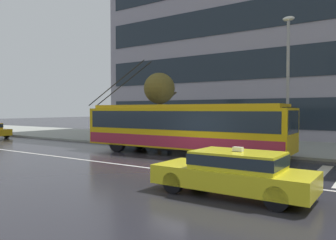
{
  "coord_description": "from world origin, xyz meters",
  "views": [
    {
      "loc": [
        7.38,
        -12.05,
        2.44
      ],
      "look_at": [
        -2.75,
        3.01,
        1.87
      ],
      "focal_mm": 34.96,
      "sensor_mm": 36.0,
      "label": 1
    }
  ],
  "objects_px": {
    "trolleybus": "(182,127)",
    "street_lamp": "(288,74)",
    "bus_shelter": "(184,115)",
    "pedestrian_approaching_curb": "(140,129)",
    "street_tree_bare": "(159,89)",
    "pedestrian_at_shelter": "(169,130)",
    "taxi_oncoming_near": "(234,171)"
  },
  "relations": [
    {
      "from": "pedestrian_at_shelter",
      "to": "pedestrian_approaching_curb",
      "type": "bearing_deg",
      "value": 179.5
    },
    {
      "from": "taxi_oncoming_near",
      "to": "pedestrian_approaching_curb",
      "type": "xyz_separation_m",
      "value": [
        -10.23,
        8.51,
        0.42
      ]
    },
    {
      "from": "bus_shelter",
      "to": "trolleybus",
      "type": "bearing_deg",
      "value": -60.62
    },
    {
      "from": "street_lamp",
      "to": "pedestrian_approaching_curb",
      "type": "bearing_deg",
      "value": -177.56
    },
    {
      "from": "pedestrian_approaching_curb",
      "to": "street_tree_bare",
      "type": "bearing_deg",
      "value": 65.4
    },
    {
      "from": "taxi_oncoming_near",
      "to": "pedestrian_at_shelter",
      "type": "height_order",
      "value": "pedestrian_at_shelter"
    },
    {
      "from": "trolleybus",
      "to": "street_lamp",
      "type": "bearing_deg",
      "value": 26.15
    },
    {
      "from": "taxi_oncoming_near",
      "to": "street_tree_bare",
      "type": "bearing_deg",
      "value": 134.31
    },
    {
      "from": "pedestrian_at_shelter",
      "to": "trolleybus",
      "type": "bearing_deg",
      "value": -42.52
    },
    {
      "from": "trolleybus",
      "to": "street_lamp",
      "type": "relative_size",
      "value": 1.77
    },
    {
      "from": "bus_shelter",
      "to": "pedestrian_approaching_curb",
      "type": "xyz_separation_m",
      "value": [
        -2.75,
        -1.18,
        -0.94
      ]
    },
    {
      "from": "pedestrian_at_shelter",
      "to": "pedestrian_approaching_curb",
      "type": "xyz_separation_m",
      "value": [
        -2.37,
        0.02,
        -0.01
      ]
    },
    {
      "from": "bus_shelter",
      "to": "street_lamp",
      "type": "distance_m",
      "value": 7.15
    },
    {
      "from": "taxi_oncoming_near",
      "to": "pedestrian_at_shelter",
      "type": "distance_m",
      "value": 11.58
    },
    {
      "from": "pedestrian_approaching_curb",
      "to": "street_tree_bare",
      "type": "distance_m",
      "value": 3.11
    },
    {
      "from": "trolleybus",
      "to": "pedestrian_approaching_curb",
      "type": "bearing_deg",
      "value": 156.04
    },
    {
      "from": "pedestrian_at_shelter",
      "to": "street_tree_bare",
      "type": "distance_m",
      "value": 3.52
    },
    {
      "from": "taxi_oncoming_near",
      "to": "bus_shelter",
      "type": "relative_size",
      "value": 1.29
    },
    {
      "from": "trolleybus",
      "to": "pedestrian_approaching_curb",
      "type": "relative_size",
      "value": 7.55
    },
    {
      "from": "bus_shelter",
      "to": "pedestrian_at_shelter",
      "type": "distance_m",
      "value": 1.56
    },
    {
      "from": "pedestrian_approaching_curb",
      "to": "street_tree_bare",
      "type": "xyz_separation_m",
      "value": [
        0.61,
        1.34,
        2.74
      ]
    },
    {
      "from": "street_lamp",
      "to": "bus_shelter",
      "type": "bearing_deg",
      "value": 173.48
    },
    {
      "from": "trolleybus",
      "to": "street_lamp",
      "type": "xyz_separation_m",
      "value": [
        4.94,
        2.43,
        2.82
      ]
    },
    {
      "from": "trolleybus",
      "to": "bus_shelter",
      "type": "height_order",
      "value": "trolleybus"
    },
    {
      "from": "trolleybus",
      "to": "pedestrian_at_shelter",
      "type": "height_order",
      "value": "trolleybus"
    },
    {
      "from": "pedestrian_at_shelter",
      "to": "street_lamp",
      "type": "distance_m",
      "value": 7.82
    },
    {
      "from": "trolleybus",
      "to": "street_tree_bare",
      "type": "distance_m",
      "value": 5.69
    },
    {
      "from": "pedestrian_at_shelter",
      "to": "street_tree_bare",
      "type": "bearing_deg",
      "value": 142.19
    },
    {
      "from": "street_tree_bare",
      "to": "trolleybus",
      "type": "bearing_deg",
      "value": -40.5
    },
    {
      "from": "bus_shelter",
      "to": "street_tree_bare",
      "type": "distance_m",
      "value": 2.8
    },
    {
      "from": "bus_shelter",
      "to": "street_tree_bare",
      "type": "height_order",
      "value": "street_tree_bare"
    },
    {
      "from": "pedestrian_at_shelter",
      "to": "street_tree_bare",
      "type": "xyz_separation_m",
      "value": [
        -1.75,
        1.36,
        2.73
      ]
    }
  ]
}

